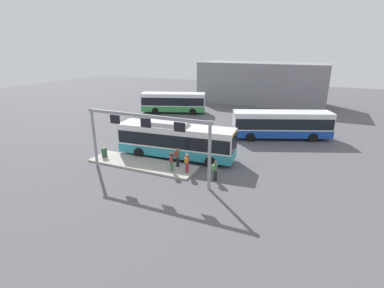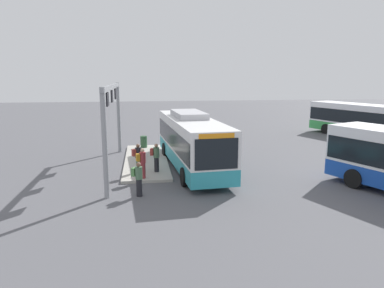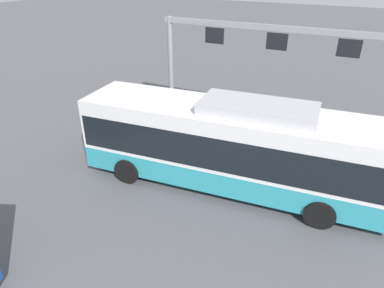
{
  "view_description": "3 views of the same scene",
  "coord_description": "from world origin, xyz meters",
  "px_view_note": "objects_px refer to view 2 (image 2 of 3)",
  "views": [
    {
      "loc": [
        11.84,
        -23.13,
        10.17
      ],
      "look_at": [
        1.89,
        -0.59,
        1.79
      ],
      "focal_mm": 27.36,
      "sensor_mm": 36.0,
      "label": 1
    },
    {
      "loc": [
        21.57,
        -2.99,
        5.69
      ],
      "look_at": [
        1.08,
        -0.11,
        1.71
      ],
      "focal_mm": 33.27,
      "sensor_mm": 36.0,
      "label": 2
    },
    {
      "loc": [
        -3.56,
        10.57,
        7.71
      ],
      "look_at": [
        1.78,
        -0.41,
        1.16
      ],
      "focal_mm": 32.8,
      "sensor_mm": 36.0,
      "label": 3
    }
  ],
  "objects_px": {
    "bus_background_right": "(359,118)",
    "person_waiting_far": "(138,157)",
    "person_waiting_near": "(142,162)",
    "person_waiting_mid": "(156,157)",
    "bus_main": "(191,139)",
    "person_boarding": "(138,178)",
    "trash_bin": "(144,142)"
  },
  "relations": [
    {
      "from": "bus_background_right",
      "to": "person_waiting_far",
      "type": "xyz_separation_m",
      "value": [
        10.31,
        -20.43,
        -0.73
      ]
    },
    {
      "from": "person_waiting_near",
      "to": "person_waiting_mid",
      "type": "height_order",
      "value": "same"
    },
    {
      "from": "bus_main",
      "to": "bus_background_right",
      "type": "height_order",
      "value": "bus_main"
    },
    {
      "from": "bus_main",
      "to": "person_waiting_mid",
      "type": "relative_size",
      "value": 6.7
    },
    {
      "from": "person_waiting_mid",
      "to": "person_waiting_near",
      "type": "bearing_deg",
      "value": -106.76
    },
    {
      "from": "person_waiting_far",
      "to": "bus_background_right",
      "type": "bearing_deg",
      "value": 3.77
    },
    {
      "from": "bus_background_right",
      "to": "person_waiting_mid",
      "type": "relative_size",
      "value": 6.02
    },
    {
      "from": "person_boarding",
      "to": "person_waiting_mid",
      "type": "relative_size",
      "value": 1.0
    },
    {
      "from": "bus_main",
      "to": "person_waiting_far",
      "type": "relative_size",
      "value": 6.7
    },
    {
      "from": "person_waiting_far",
      "to": "person_boarding",
      "type": "bearing_deg",
      "value": -112.08
    },
    {
      "from": "person_waiting_near",
      "to": "person_waiting_mid",
      "type": "xyz_separation_m",
      "value": [
        -1.26,
        0.8,
        0.0
      ]
    },
    {
      "from": "bus_background_right",
      "to": "person_waiting_mid",
      "type": "height_order",
      "value": "bus_background_right"
    },
    {
      "from": "person_waiting_near",
      "to": "person_waiting_far",
      "type": "relative_size",
      "value": 1.0
    },
    {
      "from": "person_boarding",
      "to": "person_waiting_near",
      "type": "distance_m",
      "value": 2.52
    },
    {
      "from": "person_waiting_mid",
      "to": "trash_bin",
      "type": "relative_size",
      "value": 1.86
    },
    {
      "from": "bus_background_right",
      "to": "person_waiting_near",
      "type": "xyz_separation_m",
      "value": [
        11.62,
        -20.18,
        -0.73
      ]
    },
    {
      "from": "person_boarding",
      "to": "person_waiting_mid",
      "type": "distance_m",
      "value": 3.9
    },
    {
      "from": "person_boarding",
      "to": "person_waiting_far",
      "type": "distance_m",
      "value": 3.81
    },
    {
      "from": "bus_main",
      "to": "person_boarding",
      "type": "xyz_separation_m",
      "value": [
        5.04,
        -3.26,
        -0.92
      ]
    },
    {
      "from": "person_waiting_near",
      "to": "trash_bin",
      "type": "relative_size",
      "value": 1.86
    },
    {
      "from": "person_boarding",
      "to": "trash_bin",
      "type": "bearing_deg",
      "value": 117.05
    },
    {
      "from": "bus_background_right",
      "to": "trash_bin",
      "type": "height_order",
      "value": "bus_background_right"
    },
    {
      "from": "bus_main",
      "to": "person_waiting_near",
      "type": "height_order",
      "value": "bus_main"
    },
    {
      "from": "bus_main",
      "to": "person_waiting_mid",
      "type": "xyz_separation_m",
      "value": [
        1.28,
        -2.27,
        -0.76
      ]
    },
    {
      "from": "person_waiting_mid",
      "to": "person_waiting_far",
      "type": "relative_size",
      "value": 1.0
    },
    {
      "from": "person_waiting_near",
      "to": "person_waiting_mid",
      "type": "bearing_deg",
      "value": 44.2
    },
    {
      "from": "person_waiting_near",
      "to": "trash_bin",
      "type": "height_order",
      "value": "person_waiting_near"
    },
    {
      "from": "person_waiting_far",
      "to": "person_waiting_mid",
      "type": "bearing_deg",
      "value": -25.33
    },
    {
      "from": "bus_main",
      "to": "person_waiting_near",
      "type": "distance_m",
      "value": 4.05
    },
    {
      "from": "bus_main",
      "to": "person_boarding",
      "type": "height_order",
      "value": "bus_main"
    },
    {
      "from": "person_boarding",
      "to": "bus_main",
      "type": "bearing_deg",
      "value": 85.86
    },
    {
      "from": "person_boarding",
      "to": "bus_background_right",
      "type": "bearing_deg",
      "value": 63.44
    }
  ]
}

